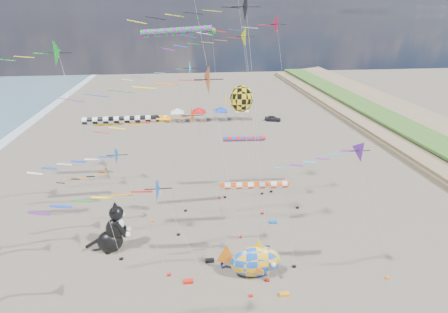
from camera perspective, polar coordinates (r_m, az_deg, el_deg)
name	(u,v)px	position (r m, az deg, el deg)	size (l,w,h in m)	color
delta_kite_1	(159,205)	(21.02, -10.64, -7.77)	(11.76, 1.90, 14.63)	blue
delta_kite_2	(232,40)	(37.78, 1.36, 18.53)	(11.22, 2.22, 22.56)	#D5F609
delta_kite_3	(268,27)	(39.23, 7.16, 20.21)	(13.46, 2.32, 23.77)	red
delta_kite_4	(33,57)	(32.72, -28.67, 14.03)	(12.95, 2.57, 21.97)	#0E8821
delta_kite_5	(115,155)	(30.03, -17.34, 0.27)	(9.07, 1.81, 14.20)	#0F58B4
delta_kite_6	(234,8)	(30.85, 1.62, 23.01)	(12.86, 2.82, 25.67)	black
delta_kite_7	(102,175)	(42.02, -19.29, -2.81)	(9.81, 1.76, 7.91)	orange
delta_kite_8	(194,118)	(30.38, -4.91, 6.26)	(10.76, 2.21, 16.71)	#D73A01
delta_kite_9	(200,86)	(24.25, -3.89, 11.41)	(12.46, 2.33, 20.60)	#CC4912
delta_kite_10	(183,71)	(42.43, -6.72, 13.76)	(10.71, 2.09, 18.77)	#1993C8
delta_kite_11	(365,153)	(30.22, 21.97, 0.46)	(10.06, 1.94, 14.57)	#5E2197
windsock_0	(136,121)	(41.14, -14.22, 5.66)	(9.80, 0.82, 12.75)	orange
windsock_1	(124,120)	(35.85, -16.04, 5.71)	(8.77, 0.75, 14.37)	black
windsock_2	(181,32)	(42.07, -7.06, 19.50)	(9.69, 0.91, 22.18)	#177F32
windsock_3	(257,185)	(31.28, 5.47, -4.73)	(7.65, 0.70, 9.91)	#E74910
windsock_4	(246,139)	(46.32, 3.62, 2.87)	(7.08, 0.73, 8.62)	red
angelfish_kite	(239,100)	(33.99, 2.53, 9.15)	(3.74, 3.02, 17.36)	yellow
cat_inflatable	(111,227)	(39.39, -17.94, -10.93)	(4.09, 2.05, 5.53)	black
fish_inflatable	(255,261)	(35.07, 5.07, -16.67)	(6.70, 3.54, 4.19)	blue
person_adult	(258,265)	(35.89, 5.63, -17.24)	(0.63, 0.42, 1.74)	gray
child_green	(248,260)	(36.91, 4.00, -16.47)	(0.55, 0.43, 1.14)	#217547
child_blue	(222,263)	(36.39, -0.32, -17.05)	(0.68, 0.28, 1.16)	#2A58AD
kite_bag_0	(210,261)	(37.43, -2.35, -16.61)	(0.90, 0.44, 0.30)	black
kite_bag_1	(284,294)	(34.38, 9.84, -21.28)	(0.90, 0.44, 0.30)	orange
kite_bag_2	(273,222)	(43.55, 8.02, -10.55)	(0.90, 0.44, 0.30)	blue
kite_bag_3	(188,281)	(35.28, -5.84, -19.64)	(0.90, 0.44, 0.30)	red
tent_row	(210,108)	(81.88, -2.33, 7.96)	(19.20, 4.20, 3.80)	silver
parked_car	(273,118)	(83.03, 7.96, 6.18)	(1.52, 3.78, 1.29)	#26262D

